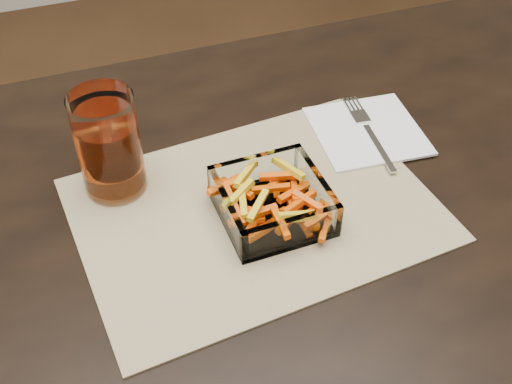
# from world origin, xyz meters

# --- Properties ---
(dining_table) EXTENTS (1.60, 0.90, 0.75)m
(dining_table) POSITION_xyz_m (0.00, 0.00, 0.66)
(dining_table) COLOR black
(dining_table) RESTS_ON ground
(placemat) EXTENTS (0.48, 0.37, 0.00)m
(placemat) POSITION_xyz_m (-0.01, 0.04, 0.75)
(placemat) COLOR tan
(placemat) RESTS_ON dining_table
(glass_bowl) EXTENTS (0.13, 0.13, 0.05)m
(glass_bowl) POSITION_xyz_m (0.01, 0.02, 0.77)
(glass_bowl) COLOR white
(glass_bowl) RESTS_ON placemat
(tumbler) EXTENTS (0.08, 0.08, 0.14)m
(tumbler) POSITION_xyz_m (-0.17, 0.14, 0.82)
(tumbler) COLOR white
(tumbler) RESTS_ON placemat
(napkin) EXTENTS (0.17, 0.17, 0.00)m
(napkin) POSITION_xyz_m (0.20, 0.13, 0.76)
(napkin) COLOR white
(napkin) RESTS_ON placemat
(fork) EXTENTS (0.04, 0.18, 0.00)m
(fork) POSITION_xyz_m (0.20, 0.13, 0.76)
(fork) COLOR silver
(fork) RESTS_ON napkin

